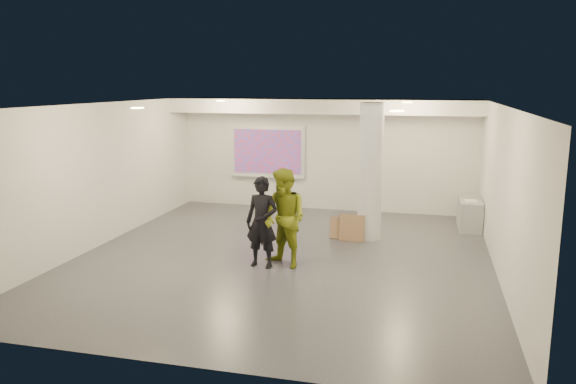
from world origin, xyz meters
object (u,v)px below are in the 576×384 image
(credenza, at_px, (470,214))
(woman, at_px, (262,222))
(man, at_px, (285,218))
(column, at_px, (370,172))
(projection_screen, at_px, (268,152))

(credenza, bearing_deg, woman, -136.65)
(woman, xyz_separation_m, man, (0.41, 0.11, 0.07))
(column, bearing_deg, man, -120.15)
(credenza, xyz_separation_m, woman, (-3.97, -3.88, 0.50))
(column, distance_m, credenza, 2.90)
(man, bearing_deg, woman, -135.58)
(credenza, height_order, woman, woman)
(column, bearing_deg, projection_screen, 139.44)
(woman, bearing_deg, projection_screen, 111.89)
(column, xyz_separation_m, credenza, (2.22, 1.46, -1.15))
(projection_screen, xyz_separation_m, woman, (1.35, -5.07, -0.67))
(credenza, relative_size, man, 0.65)
(credenza, bearing_deg, projection_screen, 166.42)
(man, bearing_deg, column, 89.24)
(column, distance_m, man, 2.72)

